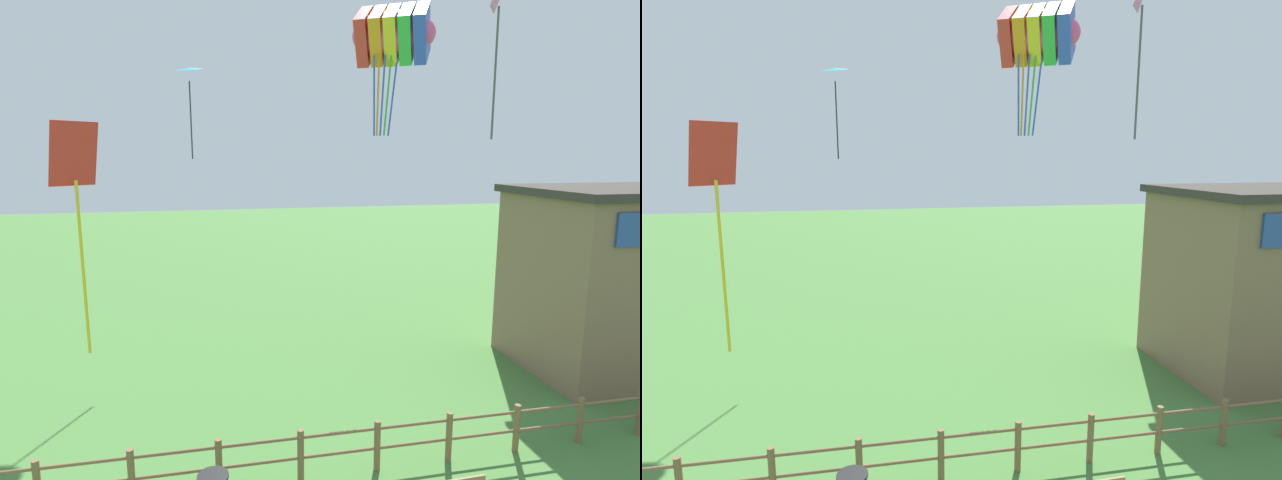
% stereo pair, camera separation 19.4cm
% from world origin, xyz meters
% --- Properties ---
extents(wooden_fence, '(18.50, 0.14, 1.15)m').
position_xyz_m(wooden_fence, '(0.00, 7.13, 0.64)').
color(wooden_fence, brown).
rests_on(wooden_fence, ground_plane).
extents(kite_rainbow_parafoil, '(3.16, 2.91, 3.99)m').
position_xyz_m(kite_rainbow_parafoil, '(3.10, 12.99, 10.33)').
color(kite_rainbow_parafoil, '#E54C8C').
extents(kite_red_diamond, '(0.72, 0.66, 3.69)m').
position_xyz_m(kite_red_diamond, '(-4.48, 6.10, 6.17)').
color(kite_red_diamond, red).
extents(kite_cyan_delta, '(1.46, 1.45, 3.36)m').
position_xyz_m(kite_cyan_delta, '(-3.15, 17.11, 9.66)').
color(kite_cyan_delta, '#2DB2C6').
extents(kite_pink_diamond, '(0.65, 0.71, 3.77)m').
position_xyz_m(kite_pink_diamond, '(4.07, 8.73, 9.73)').
color(kite_pink_diamond, pink).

